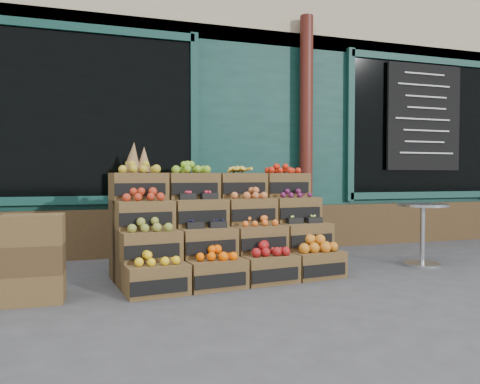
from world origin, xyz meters
name	(u,v)px	position (x,y,z in m)	size (l,w,h in m)	color
ground	(286,289)	(0.00, 0.00, 0.00)	(60.00, 60.00, 0.00)	#424245
shop_facade	(178,104)	(0.00, 5.11, 2.40)	(12.00, 6.24, 4.80)	#113932
crate_display	(223,235)	(-0.37, 0.72, 0.42)	(2.25, 1.28, 1.34)	brown
spare_crates	(33,259)	(-2.09, 0.24, 0.35)	(0.48, 0.34, 0.71)	brown
bistro_table	(423,227)	(1.92, 0.55, 0.44)	(0.56, 0.56, 0.70)	silver
shopkeeper	(100,184)	(-1.52, 2.71, 0.91)	(0.66, 0.43, 1.82)	#1A5E2A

